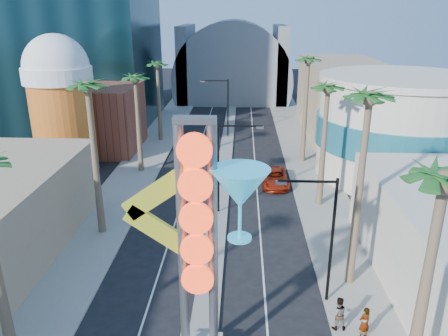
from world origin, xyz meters
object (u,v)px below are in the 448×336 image
pedestrian_a (364,323)px  pedestrian_b (338,313)px  red_pickup (275,178)px  neon_sign (215,232)px

pedestrian_a → pedestrian_b: 1.41m
red_pickup → pedestrian_b: bearing=-86.3°
red_pickup → pedestrian_a: size_ratio=2.97×
pedestrian_a → red_pickup: bearing=-105.3°
neon_sign → pedestrian_b: (6.48, 2.48, -6.18)m
neon_sign → pedestrian_b: neon_sign is taller
neon_sign → red_pickup: size_ratio=2.22×
red_pickup → pedestrian_a: (3.25, -21.95, 0.32)m
neon_sign → pedestrian_a: bearing=13.2°
neon_sign → pedestrian_a: 10.07m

